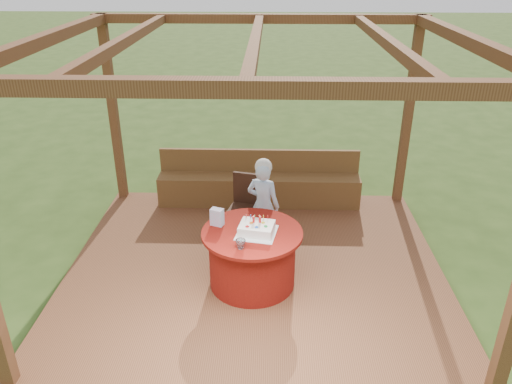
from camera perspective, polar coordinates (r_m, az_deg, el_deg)
ground at (r=6.23m, az=-0.07°, el=-9.33°), size 60.00×60.00×0.00m
deck at (r=6.19m, az=-0.07°, el=-8.88°), size 4.50×4.00×0.12m
pergola at (r=5.23m, az=-0.09°, el=12.81°), size 4.50×4.00×2.72m
bench at (r=7.52m, az=0.34°, el=0.63°), size 3.00×0.42×0.80m
table at (r=5.68m, az=-0.44°, el=-7.45°), size 1.12×1.12×0.68m
chair at (r=6.48m, az=-1.03°, el=-1.46°), size 0.53×0.53×0.89m
elderly_woman at (r=6.25m, az=0.83°, el=-1.28°), size 0.50×0.41×1.22m
birthday_cake at (r=5.45m, az=0.07°, el=-4.19°), size 0.49×0.49×0.19m
gift_bag at (r=5.60m, az=-4.47°, el=-2.87°), size 0.16×0.13×0.20m
drinking_glass at (r=5.19m, az=-1.78°, el=-5.97°), size 0.11×0.11×0.10m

